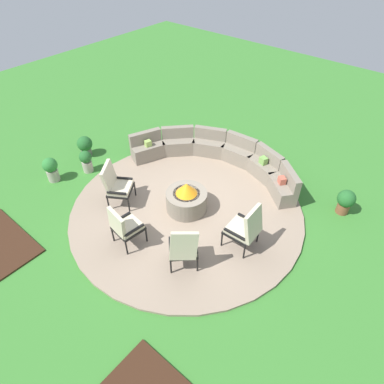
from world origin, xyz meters
The scene contains 12 objects.
ground_plane centered at (0.00, 0.00, 0.00)m, with size 24.00×24.00×0.00m, color #387A2D.
patio_circle centered at (0.00, 0.00, 0.03)m, with size 5.59×5.59×0.06m, color gray.
fire_pit centered at (0.00, 0.00, 0.37)m, with size 0.98×0.98×0.77m.
curved_stone_bench centered at (-0.48, 1.90, 0.37)m, with size 4.63×2.26×0.78m.
lounge_chair_front_left centered at (-1.43, -0.90, 0.63)m, with size 0.79×0.83×1.12m.
lounge_chair_front_right centered at (-0.28, -1.66, 0.61)m, with size 0.62×0.62×1.06m.
lounge_chair_back_left centered at (1.06, -1.32, 0.63)m, with size 0.77×0.80×1.13m.
lounge_chair_back_right centered at (1.70, -0.10, 0.63)m, with size 0.67×0.63×1.12m.
potted_plant_0 centered at (2.92, 2.37, 0.37)m, with size 0.42×0.42×0.65m.
potted_plant_1 centered at (-3.51, -1.41, 0.38)m, with size 0.39×0.39×0.69m.
potted_plant_2 centered at (-3.78, -0.13, 0.34)m, with size 0.43×0.43×0.62m.
potted_plant_3 centered at (-3.12, -0.57, 0.35)m, with size 0.34×0.34×0.64m.
Camera 1 is at (3.87, -4.42, 5.73)m, focal length 31.37 mm.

